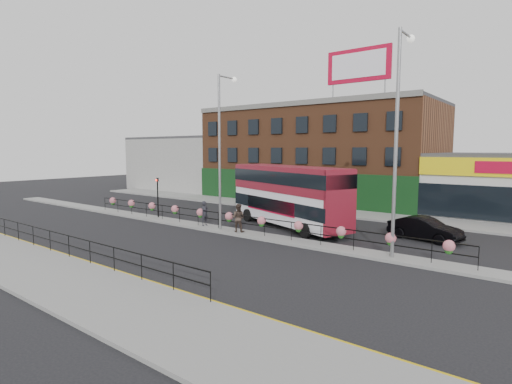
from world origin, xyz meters
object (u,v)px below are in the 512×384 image
Objects in this scene: lamp_column_west at (222,139)px; lamp_column_east at (399,124)px; car at (425,229)px; double_decker_bus at (288,190)px; pedestrian_a at (205,213)px; pedestrian_b at (238,218)px.

lamp_column_west is 11.84m from lamp_column_east.
double_decker_bus is at bearing 112.41° from car.
pedestrian_b reaches higher than pedestrian_a.
pedestrian_b is (-10.34, -5.67, 0.37)m from car.
double_decker_bus is at bearing 51.86° from lamp_column_west.
car is 0.40× the size of lamp_column_east.
pedestrian_a is at bearing 123.38° from car.
double_decker_bus reaches higher than pedestrian_b.
pedestrian_b is (-1.36, -3.96, -1.63)m from double_decker_bus.
car is (8.98, 1.71, -2.00)m from double_decker_bus.
pedestrian_a is 3.33m from pedestrian_b.
car is at bearing 10.76° from double_decker_bus.
pedestrian_b reaches higher than car.
double_decker_bus is 0.98× the size of lamp_column_east.
lamp_column_west is at bearing -28.76° from pedestrian_b.
pedestrian_a is (-13.66, -5.45, 0.32)m from car.
double_decker_bus is 1.07× the size of lamp_column_west.
car is at bearing -71.76° from pedestrian_a.
double_decker_bus is at bearing 157.43° from lamp_column_east.
lamp_column_east is (-0.09, -5.41, 6.14)m from car.
car is 2.58× the size of pedestrian_a.
lamp_column_west reaches higher than pedestrian_a.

